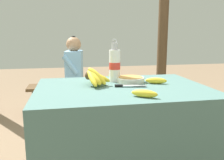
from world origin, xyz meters
The scene contains 11 objects.
market_counter centered at (0.00, 0.00, 0.35)m, with size 1.18×0.83×0.70m.
banana_bunch_ripe centered at (-0.19, 0.08, 0.76)m, with size 0.19×0.31×0.14m.
serving_bowl centered at (0.10, 0.14, 0.72)m, with size 0.21×0.21×0.04m.
water_bottle centered at (-0.01, 0.19, 0.83)m, with size 0.09×0.09×0.32m.
loose_banana_front centered at (0.06, -0.29, 0.72)m, with size 0.15×0.12×0.05m.
loose_banana_side centered at (0.27, 0.05, 0.72)m, with size 0.16×0.09×0.05m.
knife centered at (0.02, -0.02, 0.71)m, with size 0.22×0.06×0.02m.
wooden_bench centered at (-0.20, 1.49, 0.33)m, with size 1.34×0.32×0.40m.
seated_vendor centered at (-0.33, 1.47, 0.59)m, with size 0.43×0.41×1.03m.
banana_bunch_green centered at (0.19, 1.49, 0.47)m, with size 0.16×0.27×0.14m.
support_post_far centered at (1.03, 1.80, 1.21)m, with size 0.15×0.15×2.41m.
Camera 1 is at (-0.37, -1.56, 1.06)m, focal length 38.00 mm.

